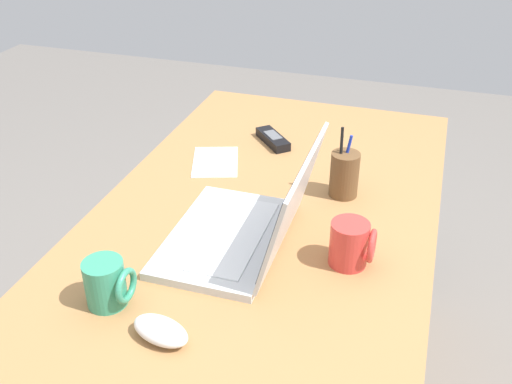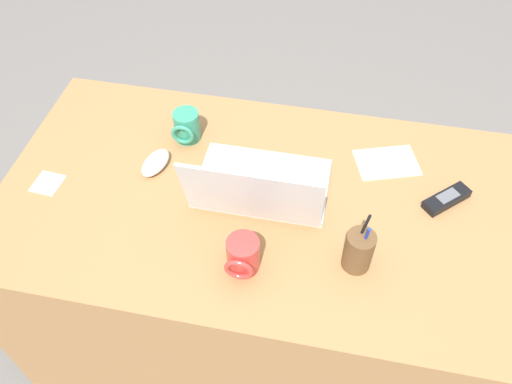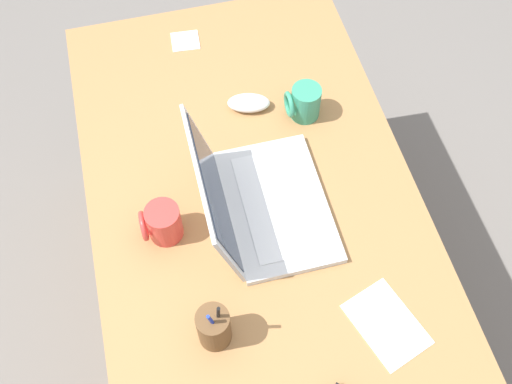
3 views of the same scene
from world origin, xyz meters
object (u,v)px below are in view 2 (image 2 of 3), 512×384
object	(u,v)px
laptop	(259,187)
coffee_mug_tall	(243,256)
computer_mouse	(156,163)
cordless_phone	(447,199)
pen_holder	(359,251)
coffee_mug_white	(187,127)

from	to	relation	value
laptop	coffee_mug_tall	world-z (taller)	laptop
computer_mouse	cordless_phone	distance (m)	0.78
cordless_phone	pen_holder	distance (m)	0.32
computer_mouse	laptop	bearing A→B (deg)	-175.94
coffee_mug_white	pen_holder	distance (m)	0.61
laptop	cordless_phone	world-z (taller)	laptop
laptop	coffee_mug_white	bearing A→B (deg)	-36.32
computer_mouse	coffee_mug_tall	world-z (taller)	coffee_mug_tall
laptop	pen_holder	xyz separation A→B (m)	(-0.26, 0.16, 0.01)
computer_mouse	coffee_mug_white	xyz separation A→B (m)	(-0.05, -0.13, 0.03)
coffee_mug_white	cordless_phone	bearing A→B (deg)	172.20
cordless_phone	pen_holder	bearing A→B (deg)	47.40
coffee_mug_white	laptop	bearing A→B (deg)	143.68
pen_holder	coffee_mug_tall	bearing A→B (deg)	13.16
computer_mouse	coffee_mug_tall	distance (m)	0.41
computer_mouse	coffee_mug_white	world-z (taller)	coffee_mug_white
coffee_mug_white	coffee_mug_tall	world-z (taller)	coffee_mug_tall
laptop	cordless_phone	distance (m)	0.49
laptop	computer_mouse	bearing A→B (deg)	-9.99
coffee_mug_white	coffee_mug_tall	bearing A→B (deg)	122.12
computer_mouse	coffee_mug_tall	xyz separation A→B (m)	(-0.30, 0.27, 0.03)
coffee_mug_tall	pen_holder	world-z (taller)	pen_holder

